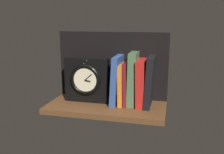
{
  "coord_description": "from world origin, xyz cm",
  "views": [
    {
      "loc": [
        30.18,
        -111.33,
        40.5
      ],
      "look_at": [
        1.88,
        4.21,
        12.93
      ],
      "focal_mm": 40.52,
      "sensor_mm": 36.0,
      "label": 1
    }
  ],
  "objects_px": {
    "book_blue_modern": "(117,80)",
    "book_maroon_dawkins": "(127,83)",
    "book_green_romantic": "(133,79)",
    "book_black_skeptic": "(150,81)",
    "book_red_requiem": "(142,83)",
    "framed_clock": "(87,80)",
    "book_orange_pandolfini": "(122,84)"
  },
  "relations": [
    {
      "from": "book_maroon_dawkins",
      "to": "book_black_skeptic",
      "type": "distance_m",
      "value": 0.11
    },
    {
      "from": "book_green_romantic",
      "to": "book_red_requiem",
      "type": "xyz_separation_m",
      "value": [
        0.04,
        0.0,
        -0.02
      ]
    },
    {
      "from": "book_green_romantic",
      "to": "book_blue_modern",
      "type": "bearing_deg",
      "value": 180.0
    },
    {
      "from": "book_maroon_dawkins",
      "to": "book_black_skeptic",
      "type": "relative_size",
      "value": 0.88
    },
    {
      "from": "book_black_skeptic",
      "to": "framed_clock",
      "type": "bearing_deg",
      "value": -177.68
    },
    {
      "from": "book_blue_modern",
      "to": "book_black_skeptic",
      "type": "relative_size",
      "value": 0.98
    },
    {
      "from": "book_red_requiem",
      "to": "book_black_skeptic",
      "type": "relative_size",
      "value": 0.93
    },
    {
      "from": "book_blue_modern",
      "to": "book_red_requiem",
      "type": "xyz_separation_m",
      "value": [
        0.12,
        0.0,
        -0.01
      ]
    },
    {
      "from": "book_maroon_dawkins",
      "to": "framed_clock",
      "type": "bearing_deg",
      "value": -176.41
    },
    {
      "from": "book_blue_modern",
      "to": "framed_clock",
      "type": "bearing_deg",
      "value": -175.22
    },
    {
      "from": "book_green_romantic",
      "to": "book_red_requiem",
      "type": "height_order",
      "value": "book_green_romantic"
    },
    {
      "from": "book_blue_modern",
      "to": "book_black_skeptic",
      "type": "distance_m",
      "value": 0.16
    },
    {
      "from": "book_blue_modern",
      "to": "book_red_requiem",
      "type": "distance_m",
      "value": 0.12
    },
    {
      "from": "book_blue_modern",
      "to": "book_black_skeptic",
      "type": "xyz_separation_m",
      "value": [
        0.16,
        0.0,
        0.0
      ]
    },
    {
      "from": "book_green_romantic",
      "to": "book_black_skeptic",
      "type": "bearing_deg",
      "value": 0.0
    },
    {
      "from": "book_orange_pandolfini",
      "to": "book_red_requiem",
      "type": "relative_size",
      "value": 0.89
    },
    {
      "from": "book_blue_modern",
      "to": "book_green_romantic",
      "type": "distance_m",
      "value": 0.08
    },
    {
      "from": "book_green_romantic",
      "to": "book_orange_pandolfini",
      "type": "bearing_deg",
      "value": 180.0
    },
    {
      "from": "book_green_romantic",
      "to": "book_red_requiem",
      "type": "bearing_deg",
      "value": 0.0
    },
    {
      "from": "book_orange_pandolfini",
      "to": "book_red_requiem",
      "type": "distance_m",
      "value": 0.09
    },
    {
      "from": "book_black_skeptic",
      "to": "book_red_requiem",
      "type": "bearing_deg",
      "value": 180.0
    },
    {
      "from": "book_orange_pandolfini",
      "to": "book_maroon_dawkins",
      "type": "bearing_deg",
      "value": 0.0
    },
    {
      "from": "book_blue_modern",
      "to": "book_maroon_dawkins",
      "type": "relative_size",
      "value": 1.13
    },
    {
      "from": "book_red_requiem",
      "to": "framed_clock",
      "type": "bearing_deg",
      "value": -177.35
    },
    {
      "from": "book_orange_pandolfini",
      "to": "book_black_skeptic",
      "type": "distance_m",
      "value": 0.13
    },
    {
      "from": "book_maroon_dawkins",
      "to": "book_green_romantic",
      "type": "distance_m",
      "value": 0.04
    },
    {
      "from": "book_green_romantic",
      "to": "framed_clock",
      "type": "height_order",
      "value": "book_green_romantic"
    },
    {
      "from": "framed_clock",
      "to": "book_maroon_dawkins",
      "type": "bearing_deg",
      "value": 3.59
    },
    {
      "from": "book_black_skeptic",
      "to": "book_maroon_dawkins",
      "type": "bearing_deg",
      "value": 180.0
    },
    {
      "from": "book_maroon_dawkins",
      "to": "book_red_requiem",
      "type": "distance_m",
      "value": 0.07
    },
    {
      "from": "book_green_romantic",
      "to": "framed_clock",
      "type": "distance_m",
      "value": 0.23
    },
    {
      "from": "book_blue_modern",
      "to": "book_maroon_dawkins",
      "type": "distance_m",
      "value": 0.05
    }
  ]
}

